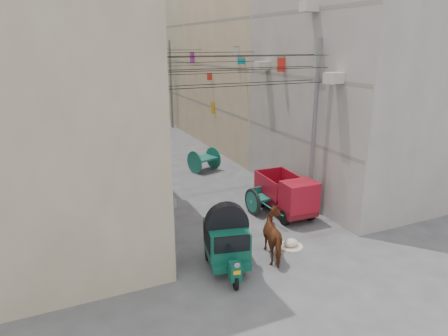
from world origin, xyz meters
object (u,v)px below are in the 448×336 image
mini_truck (289,198)px  distant_car_green (114,109)px  distant_car_grey (149,116)px  horse (277,236)px  second_cart (204,159)px  feed_sack (291,243)px  auto_rickshaw (227,240)px  tonga_cart (263,199)px  distant_car_white (118,127)px

mini_truck → distant_car_green: 32.60m
distant_car_grey → horse: bearing=-80.3°
horse → mini_truck: bearing=-116.1°
second_cart → feed_sack: size_ratio=3.20×
mini_truck → second_cart: 8.18m
auto_rickshaw → feed_sack: auto_rickshaw is taller
auto_rickshaw → distant_car_grey: bearing=93.9°
feed_sack → distant_car_grey: bearing=87.3°
tonga_cart → feed_sack: 3.53m
horse → tonga_cart: bearing=-99.0°
tonga_cart → second_cart: size_ratio=1.45×
horse → distant_car_white: size_ratio=0.54×
tonga_cart → distant_car_white: (-3.33, 20.07, 0.00)m
auto_rickshaw → distant_car_green: auto_rickshaw is taller
distant_car_green → second_cart: bearing=105.8°
tonga_cart → feed_sack: tonga_cart is taller
feed_sack → tonga_cart: bearing=78.9°
feed_sack → auto_rickshaw: bearing=-172.8°
feed_sack → horse: horse is taller
distant_car_white → distant_car_grey: (3.96, 4.50, -0.04)m
horse → distant_car_green: horse is taller
distant_car_grey → distant_car_green: (-2.43, 6.99, -0.07)m
feed_sack → distant_car_green: (-1.13, 35.00, 0.39)m
tonga_cart → distant_car_grey: 24.58m
distant_car_white → distant_car_grey: distant_car_white is taller
mini_truck → second_cart: size_ratio=1.80×
auto_rickshaw → second_cart: 11.53m
distant_car_white → distant_car_grey: 5.99m
distant_car_white → distant_car_grey: size_ratio=1.03×
auto_rickshaw → mini_truck: 5.37m
horse → distant_car_green: (-0.15, 35.48, -0.33)m
mini_truck → distant_car_white: mini_truck is taller
mini_truck → horse: (-2.51, -2.99, -0.06)m
mini_truck → distant_car_grey: mini_truck is taller
distant_car_green → mini_truck: bearing=106.7°
auto_rickshaw → feed_sack: 3.17m
horse → distant_car_white: (-1.68, 23.98, -0.22)m
second_cart → tonga_cart: bearing=-105.4°
mini_truck → auto_rickshaw: bearing=-145.3°
horse → distant_car_grey: size_ratio=0.56×
tonga_cart → horse: bearing=-115.7°
distant_car_grey → distant_car_green: bearing=123.4°
horse → distant_car_green: size_ratio=0.55×
second_cart → mini_truck: bearing=-99.5°
distant_car_white → distant_car_green: distant_car_white is taller
second_cart → horse: 11.19m
feed_sack → horse: bearing=-153.9°
distant_car_white → mini_truck: bearing=109.4°
auto_rickshaw → distant_car_grey: (4.29, 28.38, -0.50)m
second_cart → distant_car_green: 24.43m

